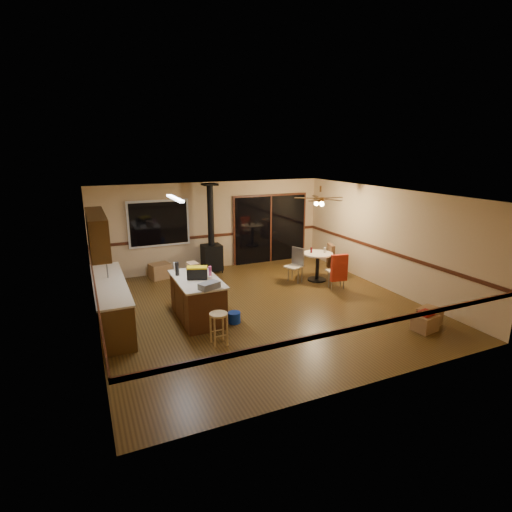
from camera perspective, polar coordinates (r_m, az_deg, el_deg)
floor at (r=9.28m, az=0.76°, el=-7.32°), size 7.00×7.00×0.00m
ceiling at (r=8.63m, az=0.82°, el=8.86°), size 7.00×7.00×0.00m
wall_back at (r=12.05m, az=-6.20°, el=4.32°), size 7.00×0.00×7.00m
wall_front at (r=6.02m, az=14.94°, el=-7.26°), size 7.00×0.00×7.00m
wall_left at (r=8.10m, az=-22.34°, el=-2.10°), size 0.00×7.00×7.00m
wall_right at (r=10.77m, az=17.98°, el=2.36°), size 0.00×7.00×7.00m
chair_rail at (r=8.94m, az=0.78°, el=-1.39°), size 7.00×7.00×0.08m
window at (r=11.59m, az=-13.71°, el=4.55°), size 1.72×0.10×1.32m
sliding_door at (r=12.75m, az=2.07°, el=3.84°), size 2.52×0.10×2.10m
lower_cabinets at (r=8.86m, az=-19.96°, el=-6.39°), size 0.60×3.00×0.86m
countertop at (r=8.71m, az=-20.23°, el=-3.63°), size 0.64×3.04×0.04m
upper_cabinets at (r=8.65m, az=-21.76°, el=3.10°), size 0.35×2.00×0.80m
kitchen_island at (r=8.63m, az=-8.37°, el=-6.00°), size 0.88×1.68×0.90m
wood_stove at (r=11.70m, az=-6.37°, el=1.12°), size 0.55×0.50×2.52m
ceiling_fan at (r=10.74m, az=9.14°, el=7.83°), size 0.24×0.24×0.55m
fluorescent_strip at (r=8.34m, az=-11.49°, el=8.07°), size 0.10×1.20×0.04m
toolbox_grey at (r=7.83m, az=-6.70°, el=-4.22°), size 0.46×0.36×0.13m
toolbox_black at (r=8.42m, az=-8.38°, el=-2.49°), size 0.46×0.35×0.23m
toolbox_yellow_lid at (r=8.39m, az=-8.42°, el=-1.64°), size 0.47×0.35×0.03m
box_on_island at (r=8.98m, az=-9.03°, el=-1.54°), size 0.25×0.31×0.19m
bottle_dark at (r=8.72m, az=-11.21°, el=-1.80°), size 0.10×0.10×0.29m
bottle_pink at (r=8.60m, az=-6.59°, el=-2.14°), size 0.08×0.08×0.21m
bottle_white at (r=9.06m, az=-11.50°, el=-1.51°), size 0.07×0.07×0.19m
bar_stool at (r=7.54m, az=-5.33°, el=-10.32°), size 0.44×0.44×0.62m
blue_bucket at (r=8.48m, az=-3.15°, el=-8.76°), size 0.31×0.31×0.23m
dining_table at (r=11.08m, az=8.78°, el=-0.85°), size 0.81×0.81×0.78m
glass_red at (r=11.00m, az=7.91°, el=0.84°), size 0.07×0.07×0.15m
glass_cream at (r=11.05m, az=9.78°, el=0.84°), size 0.07×0.07×0.15m
chair_left at (r=10.87m, az=5.72°, el=-0.71°), size 0.53×0.53×0.51m
chair_near at (r=10.40m, az=11.74°, el=-1.64°), size 0.48×0.52×0.70m
chair_right at (r=11.43m, az=10.74°, el=-0.08°), size 0.56×0.54×0.70m
box_under_window at (r=11.54m, az=-13.57°, el=-2.08°), size 0.62×0.54×0.43m
box_corner_a at (r=8.78m, az=22.99°, el=-8.75°), size 0.50×0.44×0.34m
box_corner_b at (r=9.07m, az=23.53°, el=-7.95°), size 0.53×0.49×0.36m
box_small_red at (r=8.70m, az=23.12°, el=-7.52°), size 0.31×0.27×0.07m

